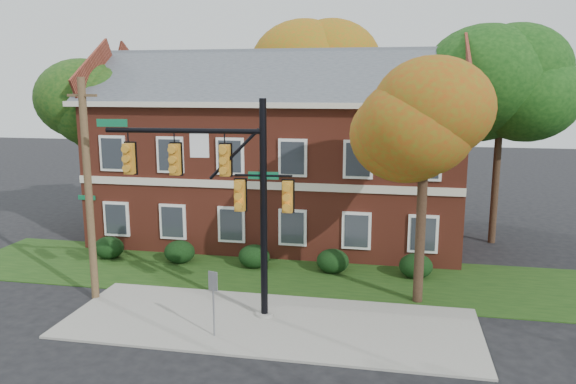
% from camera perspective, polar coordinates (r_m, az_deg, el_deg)
% --- Properties ---
extents(ground, '(120.00, 120.00, 0.00)m').
position_cam_1_polar(ground, '(18.72, -2.61, -14.48)').
color(ground, black).
rests_on(ground, ground).
extents(sidewalk, '(14.00, 5.00, 0.08)m').
position_cam_1_polar(sidewalk, '(19.58, -1.91, -13.16)').
color(sidewalk, gray).
rests_on(sidewalk, ground).
extents(grass_strip, '(30.00, 6.00, 0.04)m').
position_cam_1_polar(grass_strip, '(24.15, 0.78, -8.46)').
color(grass_strip, '#193811').
rests_on(grass_strip, ground).
extents(apartment_building, '(18.80, 8.80, 9.74)m').
position_cam_1_polar(apartment_building, '(29.17, -0.97, 4.91)').
color(apartment_building, maroon).
rests_on(apartment_building, ground).
extents(hedge_far_left, '(1.40, 1.26, 1.05)m').
position_cam_1_polar(hedge_far_left, '(27.59, -17.75, -5.41)').
color(hedge_far_left, black).
rests_on(hedge_far_left, ground).
extents(hedge_left, '(1.40, 1.26, 1.05)m').
position_cam_1_polar(hedge_left, '(26.12, -10.96, -6.00)').
color(hedge_left, black).
rests_on(hedge_left, ground).
extents(hedge_center, '(1.40, 1.26, 1.05)m').
position_cam_1_polar(hedge_center, '(25.05, -3.46, -6.54)').
color(hedge_center, black).
rests_on(hedge_center, ground).
extents(hedge_right, '(1.40, 1.26, 1.05)m').
position_cam_1_polar(hedge_right, '(24.44, 4.57, -7.01)').
color(hedge_right, black).
rests_on(hedge_right, ground).
extents(hedge_far_right, '(1.40, 1.26, 1.05)m').
position_cam_1_polar(hedge_far_right, '(24.32, 12.86, -7.34)').
color(hedge_far_right, black).
rests_on(hedge_far_right, ground).
extents(tree_near_right, '(4.50, 4.25, 8.58)m').
position_cam_1_polar(tree_near_right, '(20.37, 14.44, 6.75)').
color(tree_near_right, black).
rests_on(tree_near_right, ground).
extents(tree_left_rear, '(5.40, 5.10, 8.88)m').
position_cam_1_polar(tree_left_rear, '(31.53, -19.17, 7.85)').
color(tree_left_rear, black).
rests_on(tree_left_rear, ground).
extents(tree_right_rear, '(6.30, 5.95, 10.62)m').
position_cam_1_polar(tree_right_rear, '(29.70, 21.64, 10.33)').
color(tree_right_rear, black).
rests_on(tree_right_rear, ground).
extents(tree_far_rear, '(6.84, 6.46, 11.52)m').
position_cam_1_polar(tree_far_rear, '(36.53, 3.74, 12.15)').
color(tree_far_rear, black).
rests_on(tree_far_rear, ground).
extents(traffic_signal, '(6.78, 0.77, 7.57)m').
position_cam_1_polar(traffic_signal, '(19.02, -6.55, 0.77)').
color(traffic_signal, gray).
rests_on(traffic_signal, ground).
extents(utility_pole, '(1.28, 0.34, 8.28)m').
position_cam_1_polar(utility_pole, '(21.80, -19.61, 0.16)').
color(utility_pole, brown).
rests_on(utility_pole, ground).
extents(sign_post, '(0.32, 0.12, 2.23)m').
position_cam_1_polar(sign_post, '(18.19, -7.60, -10.15)').
color(sign_post, slate).
rests_on(sign_post, ground).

